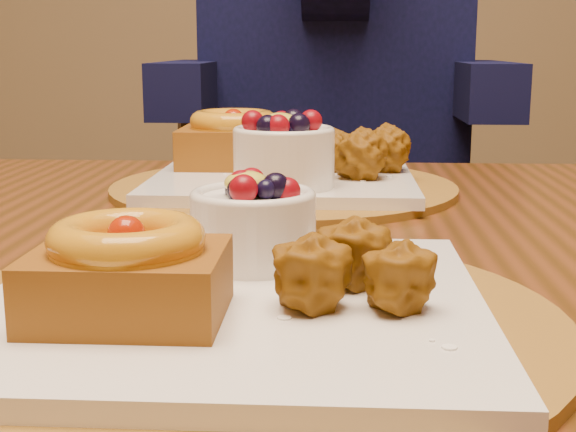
# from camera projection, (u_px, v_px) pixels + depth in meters

# --- Properties ---
(dining_table) EXTENTS (1.60, 0.90, 0.76)m
(dining_table) POSITION_uv_depth(u_px,v_px,m) (267.00, 325.00, 0.69)
(dining_table) COLOR #3D230B
(dining_table) RESTS_ON ground
(place_setting_near) EXTENTS (0.38, 0.38, 0.08)m
(place_setting_near) POSITION_uv_depth(u_px,v_px,m) (231.00, 291.00, 0.46)
(place_setting_near) COLOR brown
(place_setting_near) RESTS_ON dining_table
(place_setting_far) EXTENTS (0.38, 0.38, 0.09)m
(place_setting_far) POSITION_uv_depth(u_px,v_px,m) (280.00, 165.00, 0.87)
(place_setting_far) COLOR brown
(place_setting_far) RESTS_ON dining_table
(chair_far) EXTENTS (0.54, 0.54, 0.84)m
(chair_far) POSITION_uv_depth(u_px,v_px,m) (300.00, 280.00, 1.55)
(chair_far) COLOR black
(chair_far) RESTS_ON ground
(diner) EXTENTS (0.56, 0.53, 0.92)m
(diner) POSITION_uv_depth(u_px,v_px,m) (336.00, 6.00, 1.40)
(diner) COLOR black
(diner) RESTS_ON ground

